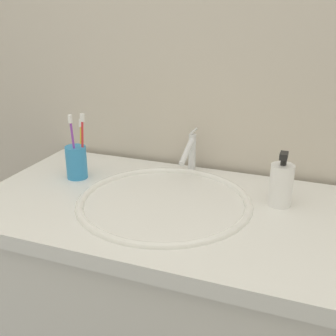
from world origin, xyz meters
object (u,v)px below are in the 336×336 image
toothbrush_red (82,142)px  toothbrush_purple (73,143)px  toothbrush_yellow (81,143)px  soap_dispenser (281,184)px  faucet (190,152)px  toothbrush_cup (76,162)px

toothbrush_red → toothbrush_purple: (-0.02, -0.02, 0.00)m
toothbrush_yellow → toothbrush_red: toothbrush_red is taller
toothbrush_yellow → toothbrush_purple: size_ratio=0.86×
toothbrush_red → soap_dispenser: 0.60m
toothbrush_purple → soap_dispenser: bearing=4.2°
faucet → toothbrush_cup: bearing=-152.6°
toothbrush_cup → toothbrush_red: toothbrush_red is taller
toothbrush_yellow → toothbrush_red: size_ratio=0.87×
toothbrush_yellow → soap_dispenser: size_ratio=1.14×
toothbrush_yellow → soap_dispenser: 0.62m
toothbrush_cup → toothbrush_yellow: 0.06m
faucet → toothbrush_purple: size_ratio=0.74×
faucet → soap_dispenser: size_ratio=0.98×
toothbrush_yellow → toothbrush_red: 0.04m
toothbrush_purple → soap_dispenser: size_ratio=1.33×
toothbrush_yellow → toothbrush_cup: bearing=-92.9°
toothbrush_red → toothbrush_purple: 0.03m
toothbrush_purple → soap_dispenser: 0.62m
faucet → toothbrush_red: toothbrush_red is taller
toothbrush_red → soap_dispenser: toothbrush_red is taller
toothbrush_yellow → toothbrush_red: (0.02, -0.03, 0.01)m
toothbrush_cup → soap_dispenser: size_ratio=0.67×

